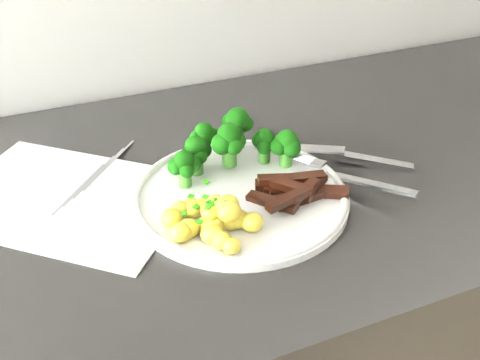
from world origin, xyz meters
name	(u,v)px	position (x,y,z in m)	size (l,w,h in m)	color
recipe_paper	(68,198)	(-0.14, 1.71, 0.89)	(0.36, 0.35, 0.00)	white
plate	(240,195)	(0.05, 1.62, 0.90)	(0.27, 0.27, 0.02)	white
broccoli	(230,143)	(0.07, 1.68, 0.94)	(0.18, 0.10, 0.07)	#2C611C
potatoes	(214,218)	(0.00, 1.57, 0.92)	(0.11, 0.11, 0.04)	#EBD653
beef_strips	(295,190)	(0.11, 1.59, 0.91)	(0.12, 0.08, 0.03)	black
fork	(351,176)	(0.19, 1.59, 0.91)	(0.11, 0.16, 0.02)	#B9BABF
knife	(353,158)	(0.23, 1.64, 0.90)	(0.18, 0.14, 0.02)	#B9BABF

